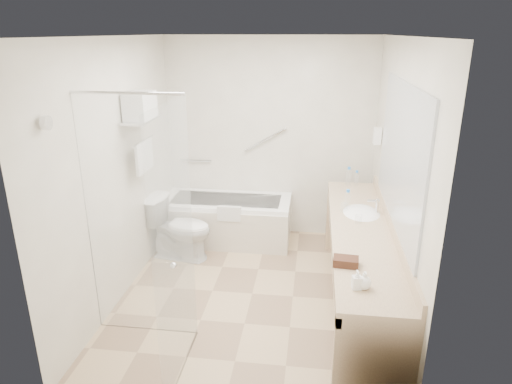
# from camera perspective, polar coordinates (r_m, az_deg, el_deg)

# --- Properties ---
(floor) EXTENTS (3.20, 3.20, 0.00)m
(floor) POSITION_cam_1_polar(r_m,az_deg,el_deg) (4.78, -0.48, -12.58)
(floor) COLOR tan
(floor) RESTS_ON ground
(ceiling) EXTENTS (2.60, 3.20, 0.10)m
(ceiling) POSITION_cam_1_polar(r_m,az_deg,el_deg) (4.05, -0.58, 18.93)
(ceiling) COLOR silver
(ceiling) RESTS_ON wall_back
(wall_back) EXTENTS (2.60, 0.10, 2.50)m
(wall_back) POSITION_cam_1_polar(r_m,az_deg,el_deg) (5.79, 1.68, 6.60)
(wall_back) COLOR silver
(wall_back) RESTS_ON ground
(wall_front) EXTENTS (2.60, 0.10, 2.50)m
(wall_front) POSITION_cam_1_polar(r_m,az_deg,el_deg) (2.79, -5.11, -8.08)
(wall_front) COLOR silver
(wall_front) RESTS_ON ground
(wall_left) EXTENTS (0.10, 3.20, 2.50)m
(wall_left) POSITION_cam_1_polar(r_m,az_deg,el_deg) (4.61, -16.76, 2.40)
(wall_left) COLOR silver
(wall_left) RESTS_ON ground
(wall_right) EXTENTS (0.10, 3.20, 2.50)m
(wall_right) POSITION_cam_1_polar(r_m,az_deg,el_deg) (4.28, 16.99, 1.07)
(wall_right) COLOR silver
(wall_right) RESTS_ON ground
(bathtub) EXTENTS (1.60, 0.73, 0.59)m
(bathtub) POSITION_cam_1_polar(r_m,az_deg,el_deg) (5.82, -3.69, -3.46)
(bathtub) COLOR white
(bathtub) RESTS_ON floor
(grab_bar_short) EXTENTS (0.40, 0.03, 0.03)m
(grab_bar_short) POSITION_cam_1_polar(r_m,az_deg,el_deg) (5.99, -7.48, 3.93)
(grab_bar_short) COLOR silver
(grab_bar_short) RESTS_ON wall_back
(grab_bar_long) EXTENTS (0.53, 0.03, 0.33)m
(grab_bar_long) POSITION_cam_1_polar(r_m,az_deg,el_deg) (5.75, 1.14, 6.53)
(grab_bar_long) COLOR silver
(grab_bar_long) RESTS_ON wall_back
(shower_enclosure) EXTENTS (0.96, 0.91, 2.11)m
(shower_enclosure) POSITION_cam_1_polar(r_m,az_deg,el_deg) (3.62, -12.55, -5.00)
(shower_enclosure) COLOR silver
(shower_enclosure) RESTS_ON floor
(towel_shelf) EXTENTS (0.24, 0.55, 0.81)m
(towel_shelf) POSITION_cam_1_polar(r_m,az_deg,el_deg) (4.76, -14.22, 9.40)
(towel_shelf) COLOR silver
(towel_shelf) RESTS_ON wall_left
(vanity_counter) EXTENTS (0.55, 2.70, 0.95)m
(vanity_counter) POSITION_cam_1_polar(r_m,az_deg,el_deg) (4.33, 12.87, -7.06)
(vanity_counter) COLOR #CBB187
(vanity_counter) RESTS_ON floor
(sink) EXTENTS (0.40, 0.52, 0.14)m
(sink) POSITION_cam_1_polar(r_m,az_deg,el_deg) (4.62, 13.01, -2.87)
(sink) COLOR white
(sink) RESTS_ON vanity_counter
(faucet) EXTENTS (0.03, 0.03, 0.14)m
(faucet) POSITION_cam_1_polar(r_m,az_deg,el_deg) (4.60, 14.91, -1.67)
(faucet) COLOR silver
(faucet) RESTS_ON vanity_counter
(mirror) EXTENTS (0.02, 2.00, 1.20)m
(mirror) POSITION_cam_1_polar(r_m,az_deg,el_deg) (4.05, 17.58, 4.44)
(mirror) COLOR #A4A9B0
(mirror) RESTS_ON wall_right
(hairdryer_unit) EXTENTS (0.08, 0.10, 0.18)m
(hairdryer_unit) POSITION_cam_1_polar(r_m,az_deg,el_deg) (5.22, 14.93, 6.79)
(hairdryer_unit) COLOR white
(hairdryer_unit) RESTS_ON wall_right
(toilet) EXTENTS (0.80, 0.52, 0.73)m
(toilet) POSITION_cam_1_polar(r_m,az_deg,el_deg) (5.41, -9.50, -4.49)
(toilet) COLOR white
(toilet) RESTS_ON floor
(amenity_basket) EXTENTS (0.20, 0.14, 0.06)m
(amenity_basket) POSITION_cam_1_polar(r_m,az_deg,el_deg) (3.58, 11.16, -8.52)
(amenity_basket) COLOR #452518
(amenity_basket) RESTS_ON vanity_counter
(soap_bottle_a) EXTENTS (0.08, 0.15, 0.06)m
(soap_bottle_a) POSITION_cam_1_polar(r_m,az_deg,el_deg) (3.30, 12.45, -11.22)
(soap_bottle_a) COLOR white
(soap_bottle_a) RESTS_ON vanity_counter
(soap_bottle_b) EXTENTS (0.12, 0.14, 0.10)m
(soap_bottle_b) POSITION_cam_1_polar(r_m,az_deg,el_deg) (3.30, 13.38, -10.89)
(soap_bottle_b) COLOR white
(soap_bottle_b) RESTS_ON vanity_counter
(water_bottle_left) EXTENTS (0.06, 0.06, 0.21)m
(water_bottle_left) POSITION_cam_1_polar(r_m,az_deg,el_deg) (4.63, 11.36, -1.03)
(water_bottle_left) COLOR silver
(water_bottle_left) RESTS_ON vanity_counter
(water_bottle_mid) EXTENTS (0.06, 0.06, 0.18)m
(water_bottle_mid) POSITION_cam_1_polar(r_m,az_deg,el_deg) (5.38, 12.45, 1.64)
(water_bottle_mid) COLOR silver
(water_bottle_mid) RESTS_ON vanity_counter
(water_bottle_right) EXTENTS (0.07, 0.07, 0.22)m
(water_bottle_right) POSITION_cam_1_polar(r_m,az_deg,el_deg) (5.37, 11.50, 1.87)
(water_bottle_right) COLOR silver
(water_bottle_right) RESTS_ON vanity_counter
(drinking_glass_near) EXTENTS (0.09, 0.09, 0.09)m
(drinking_glass_near) POSITION_cam_1_polar(r_m,az_deg,el_deg) (4.59, 10.96, -1.89)
(drinking_glass_near) COLOR silver
(drinking_glass_near) RESTS_ON vanity_counter
(drinking_glass_far) EXTENTS (0.07, 0.07, 0.08)m
(drinking_glass_far) POSITION_cam_1_polar(r_m,az_deg,el_deg) (4.35, 12.69, -3.28)
(drinking_glass_far) COLOR silver
(drinking_glass_far) RESTS_ON vanity_counter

